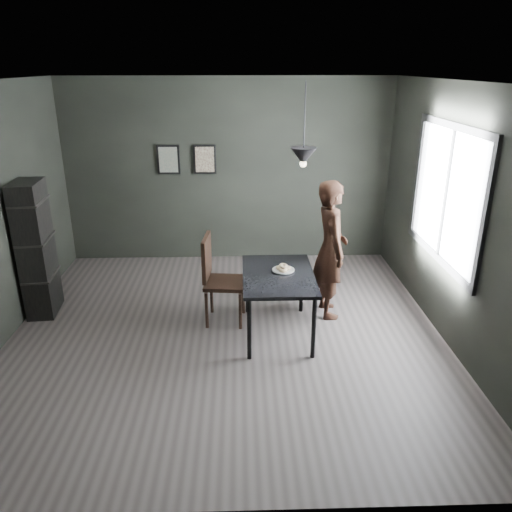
{
  "coord_description": "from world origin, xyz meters",
  "views": [
    {
      "loc": [
        0.18,
        -5.14,
        2.96
      ],
      "look_at": [
        0.35,
        0.05,
        0.95
      ],
      "focal_mm": 35.0,
      "sensor_mm": 36.0,
      "label": 1
    }
  ],
  "objects_px": {
    "shelf_unit": "(36,249)",
    "cafe_table": "(278,280)",
    "white_plate": "(283,271)",
    "wood_chair": "(217,274)",
    "woman": "(331,250)",
    "pendant_lamp": "(303,156)"
  },
  "relations": [
    {
      "from": "shelf_unit",
      "to": "cafe_table",
      "type": "bearing_deg",
      "value": -17.73
    },
    {
      "from": "white_plate",
      "to": "wood_chair",
      "type": "xyz_separation_m",
      "value": [
        -0.77,
        0.26,
        -0.14
      ]
    },
    {
      "from": "woman",
      "to": "shelf_unit",
      "type": "relative_size",
      "value": 1.02
    },
    {
      "from": "woman",
      "to": "shelf_unit",
      "type": "xyz_separation_m",
      "value": [
        -3.59,
        0.16,
        -0.01
      ]
    },
    {
      "from": "white_plate",
      "to": "shelf_unit",
      "type": "xyz_separation_m",
      "value": [
        -2.98,
        0.56,
        0.08
      ]
    },
    {
      "from": "wood_chair",
      "to": "shelf_unit",
      "type": "distance_m",
      "value": 2.24
    },
    {
      "from": "woman",
      "to": "white_plate",
      "type": "bearing_deg",
      "value": 119.21
    },
    {
      "from": "white_plate",
      "to": "wood_chair",
      "type": "distance_m",
      "value": 0.83
    },
    {
      "from": "white_plate",
      "to": "woman",
      "type": "relative_size",
      "value": 0.13
    },
    {
      "from": "wood_chair",
      "to": "white_plate",
      "type": "bearing_deg",
      "value": -12.87
    },
    {
      "from": "white_plate",
      "to": "wood_chair",
      "type": "relative_size",
      "value": 0.21
    },
    {
      "from": "woman",
      "to": "pendant_lamp",
      "type": "height_order",
      "value": "pendant_lamp"
    },
    {
      "from": "cafe_table",
      "to": "woman",
      "type": "height_order",
      "value": "woman"
    },
    {
      "from": "cafe_table",
      "to": "wood_chair",
      "type": "distance_m",
      "value": 0.79
    },
    {
      "from": "pendant_lamp",
      "to": "wood_chair",
      "type": "bearing_deg",
      "value": 166.17
    },
    {
      "from": "cafe_table",
      "to": "shelf_unit",
      "type": "distance_m",
      "value": 3.0
    },
    {
      "from": "cafe_table",
      "to": "pendant_lamp",
      "type": "bearing_deg",
      "value": 21.8
    },
    {
      "from": "wood_chair",
      "to": "shelf_unit",
      "type": "bearing_deg",
      "value": 177.52
    },
    {
      "from": "wood_chair",
      "to": "shelf_unit",
      "type": "xyz_separation_m",
      "value": [
        -2.21,
        0.31,
        0.22
      ]
    },
    {
      "from": "shelf_unit",
      "to": "pendant_lamp",
      "type": "height_order",
      "value": "pendant_lamp"
    },
    {
      "from": "shelf_unit",
      "to": "pendant_lamp",
      "type": "xyz_separation_m",
      "value": [
        3.17,
        -0.54,
        1.21
      ]
    },
    {
      "from": "woman",
      "to": "shelf_unit",
      "type": "distance_m",
      "value": 3.59
    }
  ]
}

